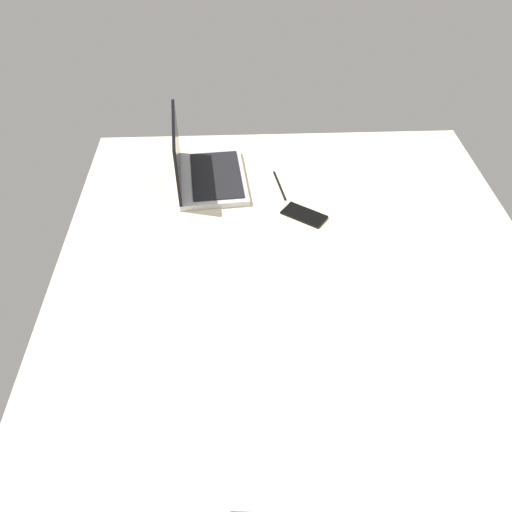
# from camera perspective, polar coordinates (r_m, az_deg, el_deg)

# --- Properties ---
(bed_mattress) EXTENTS (1.80, 1.40, 0.18)m
(bed_mattress) POSITION_cam_1_polar(r_m,az_deg,el_deg) (1.45, 5.13, -7.70)
(bed_mattress) COLOR beige
(bed_mattress) RESTS_ON ground
(laptop) EXTENTS (0.35, 0.26, 0.23)m
(laptop) POSITION_cam_1_polar(r_m,az_deg,el_deg) (1.79, -5.97, 9.45)
(laptop) COLOR #B7BABC
(laptop) RESTS_ON bed_mattress
(cell_phone) EXTENTS (0.14, 0.15, 0.01)m
(cell_phone) POSITION_cam_1_polar(r_m,az_deg,el_deg) (1.66, 5.37, 4.58)
(cell_phone) COLOR black
(cell_phone) RESTS_ON bed_mattress
(charger_cable) EXTENTS (0.17, 0.03, 0.01)m
(charger_cable) POSITION_cam_1_polar(r_m,az_deg,el_deg) (1.78, 2.63, 7.85)
(charger_cable) COLOR black
(charger_cable) RESTS_ON bed_mattress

